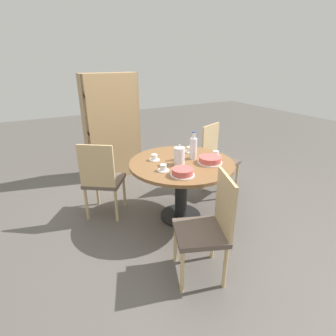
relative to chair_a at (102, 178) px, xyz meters
The scene contains 14 objects.
ground_plane 1.05m from the chair_a, 30.65° to the right, with size 14.00×14.00×0.00m, color #56514C.
dining_table 0.93m from the chair_a, 30.65° to the right, with size 1.19×1.19×0.72m.
chair_a is the anchor object (origin of this frame).
chair_b 1.46m from the chair_a, 68.97° to the right, with size 0.54×0.54×0.95m.
chair_c 1.64m from the chair_a, ahead, with size 0.54×0.54×0.95m.
bookshelf 1.25m from the chair_a, 65.75° to the left, with size 0.84×0.28×1.61m.
coffee_pot 0.96m from the chair_a, 35.56° to the right, with size 0.12×0.12×0.23m.
water_bottle 1.12m from the chair_a, 24.51° to the right, with size 0.08×0.08×0.32m.
cake_main 1.27m from the chair_a, 31.53° to the right, with size 0.28×0.28×0.07m.
cake_second 1.03m from the chair_a, 52.25° to the right, with size 0.24×0.24×0.07m.
cup_a 0.67m from the chair_a, 26.33° to the right, with size 0.12×0.12×0.07m.
cup_b 1.37m from the chair_a, 22.45° to the right, with size 0.12×0.12×0.07m.
cup_c 1.11m from the chair_a, 12.33° to the right, with size 0.12×0.12×0.07m.
cup_d 0.82m from the chair_a, 49.99° to the right, with size 0.12×0.12×0.07m.
Camera 1 is at (-1.46, -2.34, 1.80)m, focal length 28.00 mm.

